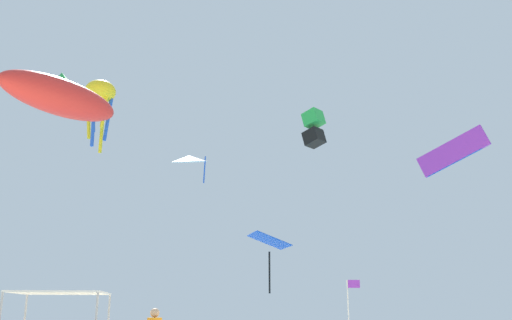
{
  "coord_description": "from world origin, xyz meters",
  "views": [
    {
      "loc": [
        -3.93,
        -18.15,
        1.71
      ],
      "look_at": [
        -0.43,
        14.56,
        10.68
      ],
      "focal_mm": 39.47,
      "sensor_mm": 36.0,
      "label": 1
    }
  ],
  "objects_px": {
    "kite_parafoil_purple": "(453,152)",
    "kite_diamond_blue": "(269,243)",
    "canopy_tent": "(60,296)",
    "banner_flag": "(350,308)",
    "kite_delta_white": "(190,159)",
    "kite_box_green": "(314,128)",
    "kite_octopus_yellow": "(100,95)",
    "kite_inflatable_red": "(60,97)"
  },
  "relations": [
    {
      "from": "canopy_tent",
      "to": "kite_diamond_blue",
      "type": "bearing_deg",
      "value": 67.12
    },
    {
      "from": "kite_delta_white",
      "to": "kite_inflatable_red",
      "type": "height_order",
      "value": "kite_inflatable_red"
    },
    {
      "from": "banner_flag",
      "to": "kite_octopus_yellow",
      "type": "distance_m",
      "value": 24.62
    },
    {
      "from": "banner_flag",
      "to": "kite_parafoil_purple",
      "type": "relative_size",
      "value": 0.8
    },
    {
      "from": "kite_diamond_blue",
      "to": "kite_delta_white",
      "type": "bearing_deg",
      "value": -112.52
    },
    {
      "from": "kite_parafoil_purple",
      "to": "kite_diamond_blue",
      "type": "height_order",
      "value": "kite_parafoil_purple"
    },
    {
      "from": "canopy_tent",
      "to": "kite_octopus_yellow",
      "type": "distance_m",
      "value": 24.4
    },
    {
      "from": "canopy_tent",
      "to": "kite_parafoil_purple",
      "type": "height_order",
      "value": "kite_parafoil_purple"
    },
    {
      "from": "banner_flag",
      "to": "kite_parafoil_purple",
      "type": "distance_m",
      "value": 17.25
    },
    {
      "from": "kite_delta_white",
      "to": "kite_parafoil_purple",
      "type": "bearing_deg",
      "value": 163.38
    },
    {
      "from": "kite_octopus_yellow",
      "to": "kite_parafoil_purple",
      "type": "bearing_deg",
      "value": 37.56
    },
    {
      "from": "kite_box_green",
      "to": "kite_inflatable_red",
      "type": "xyz_separation_m",
      "value": [
        -17.45,
        -15.99,
        -4.13
      ]
    },
    {
      "from": "banner_flag",
      "to": "kite_delta_white",
      "type": "bearing_deg",
      "value": 111.13
    },
    {
      "from": "kite_octopus_yellow",
      "to": "kite_delta_white",
      "type": "xyz_separation_m",
      "value": [
        6.45,
        5.84,
        -2.97
      ]
    },
    {
      "from": "canopy_tent",
      "to": "kite_parafoil_purple",
      "type": "relative_size",
      "value": 0.73
    },
    {
      "from": "kite_octopus_yellow",
      "to": "kite_inflatable_red",
      "type": "relative_size",
      "value": 0.78
    },
    {
      "from": "kite_delta_white",
      "to": "canopy_tent",
      "type": "bearing_deg",
      "value": 94.59
    },
    {
      "from": "kite_parafoil_purple",
      "to": "kite_diamond_blue",
      "type": "xyz_separation_m",
      "value": [
        -11.34,
        8.48,
        -5.22
      ]
    },
    {
      "from": "canopy_tent",
      "to": "kite_diamond_blue",
      "type": "xyz_separation_m",
      "value": [
        9.99,
        23.67,
        4.65
      ]
    },
    {
      "from": "banner_flag",
      "to": "kite_inflatable_red",
      "type": "xyz_separation_m",
      "value": [
        -14.4,
        4.42,
        11.13
      ]
    },
    {
      "from": "banner_flag",
      "to": "kite_diamond_blue",
      "type": "xyz_separation_m",
      "value": [
        -1.21,
        18.02,
        4.97
      ]
    },
    {
      "from": "kite_octopus_yellow",
      "to": "kite_box_green",
      "type": "bearing_deg",
      "value": 68.83
    },
    {
      "from": "kite_parafoil_purple",
      "to": "kite_delta_white",
      "type": "height_order",
      "value": "kite_delta_white"
    },
    {
      "from": "banner_flag",
      "to": "kite_diamond_blue",
      "type": "relative_size",
      "value": 0.7
    },
    {
      "from": "canopy_tent",
      "to": "banner_flag",
      "type": "bearing_deg",
      "value": 26.79
    },
    {
      "from": "kite_box_green",
      "to": "kite_diamond_blue",
      "type": "height_order",
      "value": "kite_box_green"
    },
    {
      "from": "kite_box_green",
      "to": "kite_parafoil_purple",
      "type": "height_order",
      "value": "kite_box_green"
    },
    {
      "from": "kite_parafoil_purple",
      "to": "kite_diamond_blue",
      "type": "relative_size",
      "value": 0.87
    },
    {
      "from": "canopy_tent",
      "to": "kite_inflatable_red",
      "type": "bearing_deg",
      "value": 107.62
    },
    {
      "from": "kite_inflatable_red",
      "to": "kite_box_green",
      "type": "bearing_deg",
      "value": 177.22
    },
    {
      "from": "kite_box_green",
      "to": "kite_delta_white",
      "type": "relative_size",
      "value": 0.91
    },
    {
      "from": "canopy_tent",
      "to": "banner_flag",
      "type": "distance_m",
      "value": 12.55
    },
    {
      "from": "canopy_tent",
      "to": "banner_flag",
      "type": "height_order",
      "value": "banner_flag"
    },
    {
      "from": "kite_parafoil_purple",
      "to": "kite_delta_white",
      "type": "bearing_deg",
      "value": 13.33
    },
    {
      "from": "kite_box_green",
      "to": "kite_inflatable_red",
      "type": "height_order",
      "value": "kite_box_green"
    },
    {
      "from": "canopy_tent",
      "to": "kite_delta_white",
      "type": "relative_size",
      "value": 0.8
    },
    {
      "from": "canopy_tent",
      "to": "kite_box_green",
      "type": "relative_size",
      "value": 0.87
    },
    {
      "from": "kite_inflatable_red",
      "to": "kite_diamond_blue",
      "type": "relative_size",
      "value": 1.46
    },
    {
      "from": "kite_parafoil_purple",
      "to": "kite_inflatable_red",
      "type": "xyz_separation_m",
      "value": [
        -24.53,
        -5.12,
        0.93
      ]
    },
    {
      "from": "banner_flag",
      "to": "kite_inflatable_red",
      "type": "distance_m",
      "value": 18.73
    },
    {
      "from": "kite_box_green",
      "to": "canopy_tent",
      "type": "bearing_deg",
      "value": -162.32
    },
    {
      "from": "kite_box_green",
      "to": "kite_parafoil_purple",
      "type": "xyz_separation_m",
      "value": [
        7.07,
        -10.87,
        -5.06
      ]
    }
  ]
}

